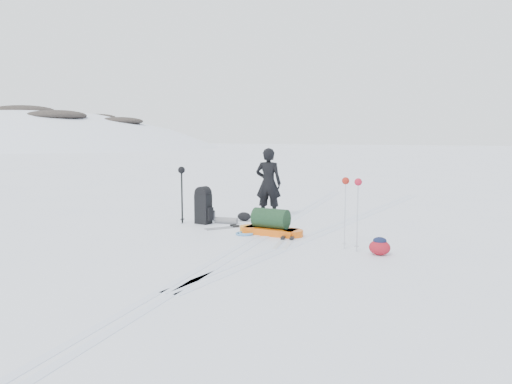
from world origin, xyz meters
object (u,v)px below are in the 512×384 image
(skier, at_px, (268,183))
(expedition_rucksack, at_px, (206,207))
(pulk_sled, at_px, (271,225))
(ski_poles_black, at_px, (182,177))

(skier, distance_m, expedition_rucksack, 1.92)
(skier, bearing_deg, pulk_sled, 105.31)
(skier, xyz_separation_m, expedition_rucksack, (-1.19, -1.41, -0.53))
(pulk_sled, distance_m, ski_poles_black, 2.91)
(expedition_rucksack, relative_size, ski_poles_black, 0.71)
(skier, distance_m, pulk_sled, 2.37)
(pulk_sled, height_order, ski_poles_black, ski_poles_black)
(skier, relative_size, pulk_sled, 1.20)
(skier, relative_size, ski_poles_black, 1.31)
(expedition_rucksack, bearing_deg, pulk_sled, -8.56)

